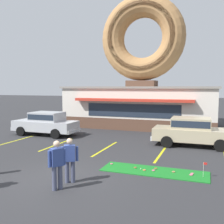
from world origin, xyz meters
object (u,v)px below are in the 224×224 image
at_px(car_champagne, 193,131).
at_px(pedestrian_clipboard_woman, 70,158).
at_px(car_silver, 46,123).
at_px(putting_flag_pin, 205,166).
at_px(pedestrian_leather_jacket_man, 57,163).
at_px(golf_ball, 141,169).

height_order(car_champagne, pedestrian_clipboard_woman, car_champagne).
relative_size(car_silver, pedestrian_clipboard_woman, 2.93).
distance_m(putting_flag_pin, pedestrian_leather_jacket_man, 5.28).
xyz_separation_m(golf_ball, car_champagne, (1.67, 5.23, 0.82)).
bearing_deg(pedestrian_leather_jacket_man, car_silver, 126.30).
bearing_deg(golf_ball, pedestrian_clipboard_woman, -132.37).
bearing_deg(putting_flag_pin, car_silver, 153.03).
bearing_deg(golf_ball, car_champagne, 72.26).
distance_m(pedestrian_leather_jacket_man, pedestrian_clipboard_woman, 0.71).
relative_size(golf_ball, car_silver, 0.01).
distance_m(putting_flag_pin, pedestrian_clipboard_woman, 4.88).
bearing_deg(car_silver, pedestrian_leather_jacket_man, -53.70).
distance_m(putting_flag_pin, car_champagne, 5.35).
height_order(golf_ball, car_champagne, car_champagne).
height_order(golf_ball, pedestrian_clipboard_woman, pedestrian_clipboard_woman).
relative_size(pedestrian_leather_jacket_man, pedestrian_clipboard_woman, 1.03).
bearing_deg(car_champagne, car_silver, 179.89).
bearing_deg(golf_ball, car_silver, 146.79).
relative_size(car_silver, pedestrian_leather_jacket_man, 2.84).
xyz_separation_m(golf_ball, car_silver, (-8.02, 5.25, 0.82)).
relative_size(putting_flag_pin, pedestrian_clipboard_woman, 0.35).
bearing_deg(car_silver, putting_flag_pin, -26.97).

